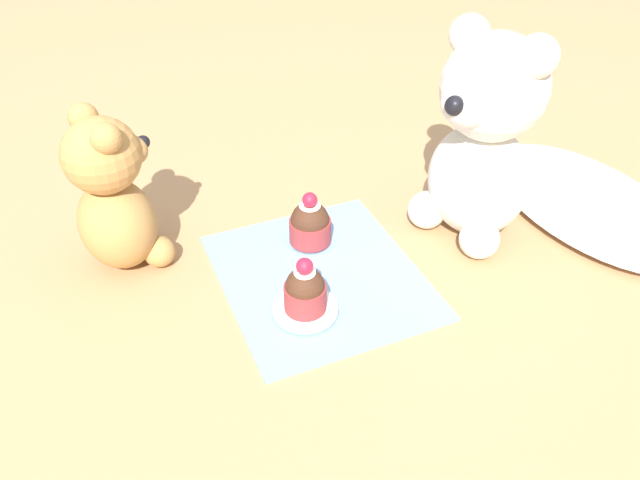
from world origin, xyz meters
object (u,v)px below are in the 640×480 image
at_px(teddy_bear_cream, 483,139).
at_px(cupcake_near_tan_bear, 305,290).
at_px(cupcake_near_cream_bear, 310,224).
at_px(saucer_plate, 305,309).
at_px(teddy_bear_tan, 114,197).

xyz_separation_m(teddy_bear_cream, cupcake_near_tan_bear, (0.07, -0.26, -0.10)).
bearing_deg(cupcake_near_cream_bear, cupcake_near_tan_bear, -24.70).
height_order(teddy_bear_cream, cupcake_near_tan_bear, teddy_bear_cream).
bearing_deg(cupcake_near_cream_bear, teddy_bear_cream, 75.98).
relative_size(cupcake_near_cream_bear, cupcake_near_tan_bear, 1.04).
bearing_deg(cupcake_near_tan_bear, teddy_bear_cream, 104.42).
distance_m(teddy_bear_cream, cupcake_near_tan_bear, 0.28).
bearing_deg(cupcake_near_cream_bear, saucer_plate, -24.70).
relative_size(teddy_bear_cream, saucer_plate, 3.67).
height_order(cupcake_near_cream_bear, saucer_plate, cupcake_near_cream_bear).
xyz_separation_m(teddy_bear_tan, cupcake_near_tan_bear, (0.18, 0.17, -0.06)).
bearing_deg(teddy_bear_cream, cupcake_near_tan_bear, -94.23).
xyz_separation_m(teddy_bear_tan, saucer_plate, (0.18, 0.17, -0.09)).
relative_size(teddy_bear_tan, saucer_plate, 2.71).
bearing_deg(teddy_bear_tan, teddy_bear_cream, -119.90).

